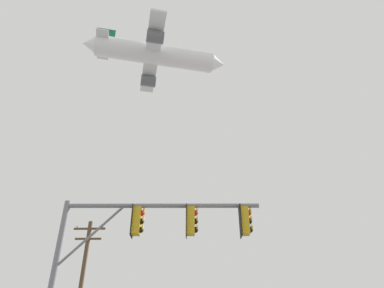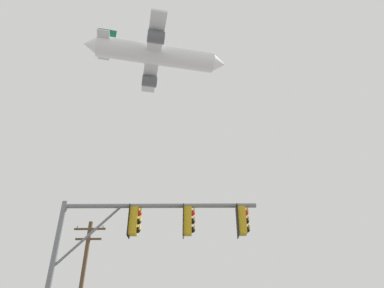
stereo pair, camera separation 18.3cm
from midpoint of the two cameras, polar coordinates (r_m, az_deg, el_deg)
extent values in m
cylinder|color=slate|center=(11.72, -4.84, -10.09)|extent=(6.37, 0.29, 0.15)
cylinder|color=slate|center=(11.83, -16.20, -14.22)|extent=(1.97, 0.12, 2.02)
cube|color=gold|center=(11.60, 8.63, -12.39)|extent=(0.27, 0.33, 0.90)
cylinder|color=gold|center=(11.77, 8.44, -10.04)|extent=(0.05, 0.05, 0.12)
cube|color=black|center=(11.58, 7.93, -12.41)|extent=(0.03, 0.46, 1.04)
sphere|color=red|center=(11.71, 9.24, -11.11)|extent=(0.20, 0.20, 0.20)
cylinder|color=gold|center=(11.74, 9.54, -10.83)|extent=(0.04, 0.21, 0.21)
sphere|color=black|center=(11.62, 9.36, -12.41)|extent=(0.20, 0.20, 0.20)
cylinder|color=gold|center=(11.64, 9.66, -12.12)|extent=(0.04, 0.21, 0.21)
sphere|color=black|center=(11.53, 9.48, -13.73)|extent=(0.20, 0.20, 0.20)
cylinder|color=gold|center=(11.56, 9.78, -13.43)|extent=(0.04, 0.21, 0.21)
cube|color=gold|center=(11.49, -0.25, -12.56)|extent=(0.27, 0.33, 0.90)
cylinder|color=gold|center=(11.66, -0.25, -10.18)|extent=(0.05, 0.05, 0.12)
cube|color=black|center=(11.49, -0.97, -12.56)|extent=(0.03, 0.46, 1.04)
sphere|color=red|center=(11.58, 0.48, -11.28)|extent=(0.20, 0.20, 0.20)
cylinder|color=gold|center=(11.60, 0.81, -11.00)|extent=(0.04, 0.21, 0.21)
sphere|color=black|center=(11.49, 0.49, -12.60)|extent=(0.20, 0.20, 0.20)
cylinder|color=gold|center=(11.51, 0.82, -12.31)|extent=(0.04, 0.21, 0.21)
sphere|color=black|center=(11.40, 0.49, -13.94)|extent=(0.20, 0.20, 0.20)
cylinder|color=gold|center=(11.42, 0.83, -13.65)|extent=(0.04, 0.21, 0.21)
cube|color=gold|center=(11.65, -9.10, -12.43)|extent=(0.27, 0.33, 0.90)
cylinder|color=gold|center=(11.82, -8.90, -10.09)|extent=(0.05, 0.05, 0.12)
cube|color=black|center=(11.67, -9.80, -12.41)|extent=(0.03, 0.46, 1.04)
sphere|color=red|center=(11.71, -8.28, -11.20)|extent=(0.20, 0.20, 0.20)
cylinder|color=gold|center=(11.72, -7.94, -10.93)|extent=(0.04, 0.21, 0.21)
sphere|color=black|center=(11.62, -8.38, -12.50)|extent=(0.20, 0.20, 0.20)
cylinder|color=gold|center=(11.63, -8.04, -12.23)|extent=(0.04, 0.21, 0.21)
sphere|color=black|center=(11.54, -8.49, -13.82)|extent=(0.20, 0.20, 0.20)
cylinder|color=gold|center=(11.55, -8.14, -13.54)|extent=(0.04, 0.21, 0.21)
cube|color=brown|center=(25.69, -16.24, -13.27)|extent=(2.20, 0.12, 0.12)
cube|color=brown|center=(25.50, -16.47, -14.76)|extent=(1.80, 0.12, 0.12)
cylinder|color=gray|center=(26.01, -18.13, -12.91)|extent=(0.10, 0.10, 0.18)
cylinder|color=gray|center=(25.47, -14.22, -13.12)|extent=(0.10, 0.10, 0.18)
cylinder|color=white|center=(60.17, -5.83, 14.44)|extent=(19.73, 7.88, 3.46)
cone|color=white|center=(61.60, 4.46, 13.03)|extent=(3.08, 3.75, 3.29)
cone|color=white|center=(60.65, -16.29, 15.40)|extent=(2.79, 3.36, 2.94)
cube|color=silver|center=(59.78, -6.39, 14.15)|extent=(6.58, 18.43, 0.39)
cylinder|color=#595B60|center=(62.85, -6.95, 10.21)|extent=(2.98, 2.49, 1.95)
cylinder|color=#595B60|center=(55.48, -5.86, 17.10)|extent=(2.98, 2.49, 1.95)
cube|color=#0C5933|center=(61.78, -13.85, 16.50)|extent=(3.00, 0.95, 4.11)
cube|color=silver|center=(60.64, -14.26, 15.47)|extent=(3.40, 6.76, 0.22)
camera|label=1|loc=(0.09, -89.81, -0.12)|focal=32.42mm
camera|label=2|loc=(0.09, 90.19, 0.12)|focal=32.42mm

